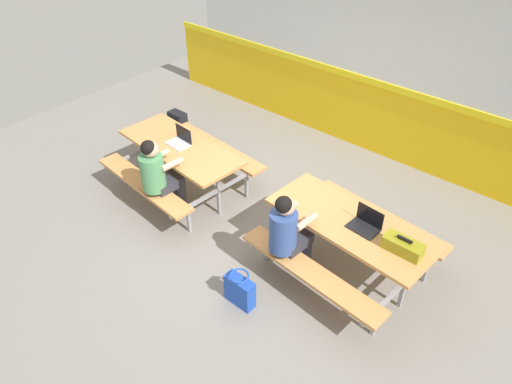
{
  "coord_description": "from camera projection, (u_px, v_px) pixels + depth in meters",
  "views": [
    {
      "loc": [
        2.98,
        -3.47,
        4.08
      ],
      "look_at": [
        0.0,
        0.03,
        0.55
      ],
      "focal_mm": 32.95,
      "sensor_mm": 36.0,
      "label": 1
    }
  ],
  "objects": [
    {
      "name": "ground_plane",
      "position": [
        254.0,
        227.0,
        6.12
      ],
      "size": [
        10.0,
        10.0,
        0.02
      ],
      "primitive_type": "cube",
      "color": "gray"
    },
    {
      "name": "accent_backdrop",
      "position": [
        371.0,
        73.0,
        6.96
      ],
      "size": [
        8.0,
        0.14,
        2.6
      ],
      "color": "yellow",
      "rests_on": "ground"
    },
    {
      "name": "picnic_table_left",
      "position": [
        181.0,
        156.0,
        6.4
      ],
      "size": [
        1.92,
        1.69,
        0.74
      ],
      "color": "tan",
      "rests_on": "ground"
    },
    {
      "name": "picnic_table_right",
      "position": [
        349.0,
        233.0,
        5.17
      ],
      "size": [
        1.92,
        1.69,
        0.74
      ],
      "color": "tan",
      "rests_on": "ground"
    },
    {
      "name": "student_nearer",
      "position": [
        159.0,
        173.0,
        5.85
      ],
      "size": [
        0.38,
        0.53,
        1.21
      ],
      "color": "#2D2D38",
      "rests_on": "ground"
    },
    {
      "name": "student_further",
      "position": [
        288.0,
        231.0,
        5.0
      ],
      "size": [
        0.38,
        0.53,
        1.21
      ],
      "color": "#2D2D38",
      "rests_on": "ground"
    },
    {
      "name": "laptop_silver",
      "position": [
        180.0,
        140.0,
        6.32
      ],
      "size": [
        0.34,
        0.25,
        0.22
      ],
      "color": "silver",
      "rests_on": "picnic_table_left"
    },
    {
      "name": "laptop_dark",
      "position": [
        365.0,
        224.0,
        4.97
      ],
      "size": [
        0.34,
        0.25,
        0.22
      ],
      "color": "black",
      "rests_on": "picnic_table_right"
    },
    {
      "name": "toolbox_grey",
      "position": [
        403.0,
        246.0,
        4.67
      ],
      "size": [
        0.4,
        0.18,
        0.18
      ],
      "color": "olive",
      "rests_on": "picnic_table_right"
    },
    {
      "name": "backpack_dark",
      "position": [
        179.0,
        124.0,
        7.82
      ],
      "size": [
        0.3,
        0.22,
        0.44
      ],
      "color": "black",
      "rests_on": "ground"
    },
    {
      "name": "tote_bag_bright",
      "position": [
        240.0,
        290.0,
        5.02
      ],
      "size": [
        0.34,
        0.21,
        0.43
      ],
      "color": "#1E47B2",
      "rests_on": "ground"
    }
  ]
}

